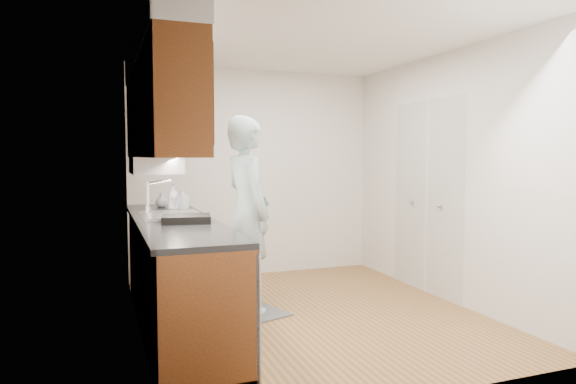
{
  "coord_description": "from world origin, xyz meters",
  "views": [
    {
      "loc": [
        -1.79,
        -4.3,
        1.46
      ],
      "look_at": [
        -0.11,
        0.25,
        1.12
      ],
      "focal_mm": 32.0,
      "sensor_mm": 36.0,
      "label": 1
    }
  ],
  "objects_px": {
    "soap_bottle_a": "(173,197)",
    "dish_rack": "(186,219)",
    "soap_bottle_b": "(182,199)",
    "person": "(247,201)",
    "steel_can": "(173,204)",
    "soap_bottle_c": "(161,199)"
  },
  "relations": [
    {
      "from": "soap_bottle_a",
      "to": "dish_rack",
      "type": "distance_m",
      "value": 0.96
    },
    {
      "from": "soap_bottle_b",
      "to": "dish_rack",
      "type": "relative_size",
      "value": 0.55
    },
    {
      "from": "person",
      "to": "dish_rack",
      "type": "xyz_separation_m",
      "value": [
        -0.66,
        -0.59,
        -0.07
      ]
    },
    {
      "from": "person",
      "to": "steel_can",
      "type": "height_order",
      "value": "person"
    },
    {
      "from": "soap_bottle_a",
      "to": "soap_bottle_c",
      "type": "height_order",
      "value": "soap_bottle_a"
    },
    {
      "from": "soap_bottle_a",
      "to": "person",
      "type": "bearing_deg",
      "value": -30.11
    },
    {
      "from": "dish_rack",
      "to": "soap_bottle_b",
      "type": "bearing_deg",
      "value": 92.69
    },
    {
      "from": "soap_bottle_c",
      "to": "person",
      "type": "bearing_deg",
      "value": -45.75
    },
    {
      "from": "soap_bottle_b",
      "to": "steel_can",
      "type": "height_order",
      "value": "soap_bottle_b"
    },
    {
      "from": "dish_rack",
      "to": "person",
      "type": "bearing_deg",
      "value": 51.27
    },
    {
      "from": "soap_bottle_c",
      "to": "steel_can",
      "type": "bearing_deg",
      "value": -78.95
    },
    {
      "from": "steel_can",
      "to": "dish_rack",
      "type": "bearing_deg",
      "value": -91.57
    },
    {
      "from": "soap_bottle_a",
      "to": "soap_bottle_c",
      "type": "bearing_deg",
      "value": 101.05
    },
    {
      "from": "soap_bottle_a",
      "to": "soap_bottle_c",
      "type": "distance_m",
      "value": 0.37
    },
    {
      "from": "person",
      "to": "steel_can",
      "type": "xyz_separation_m",
      "value": [
        -0.63,
        0.36,
        -0.04
      ]
    },
    {
      "from": "steel_can",
      "to": "soap_bottle_c",
      "type": "bearing_deg",
      "value": 101.05
    },
    {
      "from": "soap_bottle_c",
      "to": "steel_can",
      "type": "xyz_separation_m",
      "value": [
        0.07,
        -0.37,
        -0.01
      ]
    },
    {
      "from": "soap_bottle_c",
      "to": "dish_rack",
      "type": "bearing_deg",
      "value": -87.99
    },
    {
      "from": "person",
      "to": "soap_bottle_c",
      "type": "relative_size",
      "value": 13.14
    },
    {
      "from": "person",
      "to": "soap_bottle_b",
      "type": "bearing_deg",
      "value": 41.61
    },
    {
      "from": "soap_bottle_a",
      "to": "steel_can",
      "type": "distance_m",
      "value": 0.06
    },
    {
      "from": "soap_bottle_c",
      "to": "dish_rack",
      "type": "xyz_separation_m",
      "value": [
        0.05,
        -1.31,
        -0.05
      ]
    }
  ]
}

